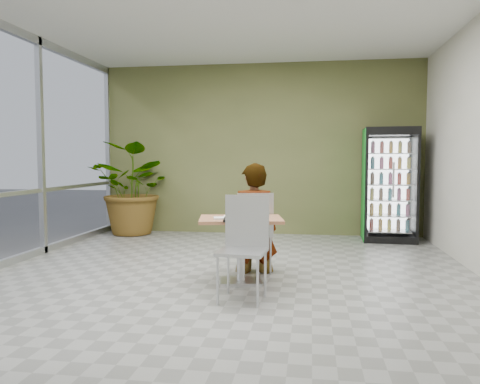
{
  "coord_description": "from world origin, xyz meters",
  "views": [
    {
      "loc": [
        0.98,
        -5.29,
        1.41
      ],
      "look_at": [
        0.1,
        0.51,
        1.0
      ],
      "focal_mm": 35.0,
      "sensor_mm": 36.0,
      "label": 1
    }
  ],
  "objects_px": {
    "dining_table": "(241,237)",
    "chair_far": "(255,226)",
    "soda_cup": "(258,210)",
    "chair_near": "(245,238)",
    "seated_woman": "(253,230)",
    "beverage_fridge": "(389,185)",
    "potted_plant": "(136,189)",
    "cafeteria_tray": "(245,219)"
  },
  "relations": [
    {
      "from": "seated_woman",
      "to": "soda_cup",
      "type": "height_order",
      "value": "seated_woman"
    },
    {
      "from": "chair_far",
      "to": "chair_near",
      "type": "bearing_deg",
      "value": 79.45
    },
    {
      "from": "chair_far",
      "to": "beverage_fridge",
      "type": "relative_size",
      "value": 0.51
    },
    {
      "from": "chair_near",
      "to": "potted_plant",
      "type": "distance_m",
      "value": 4.52
    },
    {
      "from": "chair_near",
      "to": "potted_plant",
      "type": "relative_size",
      "value": 0.6
    },
    {
      "from": "soda_cup",
      "to": "beverage_fridge",
      "type": "distance_m",
      "value": 3.64
    },
    {
      "from": "soda_cup",
      "to": "chair_near",
      "type": "bearing_deg",
      "value": -96.34
    },
    {
      "from": "soda_cup",
      "to": "beverage_fridge",
      "type": "xyz_separation_m",
      "value": [
        1.93,
        3.08,
        0.13
      ]
    },
    {
      "from": "soda_cup",
      "to": "cafeteria_tray",
      "type": "xyz_separation_m",
      "value": [
        -0.1,
        -0.28,
        -0.08
      ]
    },
    {
      "from": "dining_table",
      "to": "potted_plant",
      "type": "relative_size",
      "value": 0.6
    },
    {
      "from": "chair_far",
      "to": "beverage_fridge",
      "type": "bearing_deg",
      "value": -139.56
    },
    {
      "from": "cafeteria_tray",
      "to": "potted_plant",
      "type": "height_order",
      "value": "potted_plant"
    },
    {
      "from": "potted_plant",
      "to": "chair_far",
      "type": "bearing_deg",
      "value": -45.89
    },
    {
      "from": "beverage_fridge",
      "to": "dining_table",
      "type": "bearing_deg",
      "value": -121.97
    },
    {
      "from": "chair_near",
      "to": "beverage_fridge",
      "type": "xyz_separation_m",
      "value": [
        2.0,
        3.68,
        0.37
      ]
    },
    {
      "from": "cafeteria_tray",
      "to": "chair_far",
      "type": "bearing_deg",
      "value": 88.96
    },
    {
      "from": "cafeteria_tray",
      "to": "beverage_fridge",
      "type": "bearing_deg",
      "value": 58.76
    },
    {
      "from": "cafeteria_tray",
      "to": "beverage_fridge",
      "type": "distance_m",
      "value": 3.93
    },
    {
      "from": "beverage_fridge",
      "to": "chair_near",
      "type": "bearing_deg",
      "value": -116.39
    },
    {
      "from": "seated_woman",
      "to": "cafeteria_tray",
      "type": "height_order",
      "value": "seated_woman"
    },
    {
      "from": "beverage_fridge",
      "to": "cafeteria_tray",
      "type": "bearing_deg",
      "value": -119.1
    },
    {
      "from": "soda_cup",
      "to": "potted_plant",
      "type": "bearing_deg",
      "value": 130.59
    },
    {
      "from": "chair_near",
      "to": "beverage_fridge",
      "type": "bearing_deg",
      "value": 66.43
    },
    {
      "from": "dining_table",
      "to": "chair_far",
      "type": "xyz_separation_m",
      "value": [
        0.1,
        0.5,
        0.05
      ]
    },
    {
      "from": "chair_near",
      "to": "soda_cup",
      "type": "bearing_deg",
      "value": 88.61
    },
    {
      "from": "seated_woman",
      "to": "cafeteria_tray",
      "type": "bearing_deg",
      "value": 78.67
    },
    {
      "from": "dining_table",
      "to": "seated_woman",
      "type": "height_order",
      "value": "seated_woman"
    },
    {
      "from": "chair_near",
      "to": "cafeteria_tray",
      "type": "distance_m",
      "value": 0.35
    },
    {
      "from": "soda_cup",
      "to": "cafeteria_tray",
      "type": "distance_m",
      "value": 0.31
    },
    {
      "from": "potted_plant",
      "to": "soda_cup",
      "type": "bearing_deg",
      "value": -49.41
    },
    {
      "from": "seated_woman",
      "to": "potted_plant",
      "type": "distance_m",
      "value": 3.65
    },
    {
      "from": "seated_woman",
      "to": "cafeteria_tray",
      "type": "relative_size",
      "value": 3.6
    },
    {
      "from": "chair_far",
      "to": "soda_cup",
      "type": "distance_m",
      "value": 0.53
    },
    {
      "from": "seated_woman",
      "to": "beverage_fridge",
      "type": "relative_size",
      "value": 0.85
    },
    {
      "from": "chair_near",
      "to": "seated_woman",
      "type": "xyz_separation_m",
      "value": [
        -0.05,
        1.1,
        -0.08
      ]
    },
    {
      "from": "dining_table",
      "to": "cafeteria_tray",
      "type": "height_order",
      "value": "cafeteria_tray"
    },
    {
      "from": "seated_woman",
      "to": "soda_cup",
      "type": "xyz_separation_m",
      "value": [
        0.11,
        -0.51,
        0.31
      ]
    },
    {
      "from": "chair_far",
      "to": "seated_woman",
      "type": "xyz_separation_m",
      "value": [
        -0.02,
        0.05,
        -0.06
      ]
    },
    {
      "from": "chair_near",
      "to": "cafeteria_tray",
      "type": "xyz_separation_m",
      "value": [
        -0.04,
        0.32,
        0.15
      ]
    },
    {
      "from": "chair_near",
      "to": "soda_cup",
      "type": "distance_m",
      "value": 0.64
    },
    {
      "from": "chair_far",
      "to": "soda_cup",
      "type": "xyz_separation_m",
      "value": [
        0.09,
        -0.45,
        0.25
      ]
    },
    {
      "from": "dining_table",
      "to": "potted_plant",
      "type": "xyz_separation_m",
      "value": [
        -2.47,
        3.15,
        0.33
      ]
    }
  ]
}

